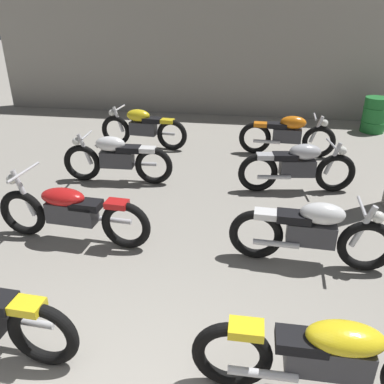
% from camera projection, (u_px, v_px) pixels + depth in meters
% --- Properties ---
extents(back_wall, '(13.07, 0.24, 3.60)m').
position_uv_depth(back_wall, '(230.00, 48.00, 10.76)').
color(back_wall, '#9E998E').
rests_on(back_wall, ground).
extents(motorcycle_left_row_1, '(2.17, 0.68, 0.97)m').
position_uv_depth(motorcycle_left_row_1, '(71.00, 211.00, 5.32)').
color(motorcycle_left_row_1, black).
rests_on(motorcycle_left_row_1, ground).
extents(motorcycle_left_row_2, '(1.97, 0.48, 0.88)m').
position_uv_depth(motorcycle_left_row_2, '(117.00, 158.00, 7.09)').
color(motorcycle_left_row_2, black).
rests_on(motorcycle_left_row_2, ground).
extents(motorcycle_left_row_3, '(1.97, 0.48, 0.88)m').
position_uv_depth(motorcycle_left_row_3, '(143.00, 127.00, 8.77)').
color(motorcycle_left_row_3, black).
rests_on(motorcycle_left_row_3, ground).
extents(motorcycle_right_row_0, '(2.17, 0.68, 0.97)m').
position_uv_depth(motorcycle_right_row_0, '(330.00, 356.00, 3.16)').
color(motorcycle_right_row_0, black).
rests_on(motorcycle_right_row_0, ground).
extents(motorcycle_right_row_1, '(1.97, 0.48, 0.88)m').
position_uv_depth(motorcycle_right_row_1, '(312.00, 232.00, 4.84)').
color(motorcycle_right_row_1, black).
rests_on(motorcycle_right_row_1, ground).
extents(motorcycle_right_row_2, '(1.96, 0.58, 0.88)m').
position_uv_depth(motorcycle_right_row_2, '(298.00, 166.00, 6.73)').
color(motorcycle_right_row_2, black).
rests_on(motorcycle_right_row_2, ground).
extents(motorcycle_right_row_3, '(1.97, 0.48, 0.88)m').
position_uv_depth(motorcycle_right_row_3, '(287.00, 134.00, 8.32)').
color(motorcycle_right_row_3, black).
rests_on(motorcycle_right_row_3, ground).
extents(oil_drum, '(0.59, 0.59, 0.85)m').
position_uv_depth(oil_drum, '(375.00, 115.00, 9.83)').
color(oil_drum, '#1E722D').
rests_on(oil_drum, ground).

